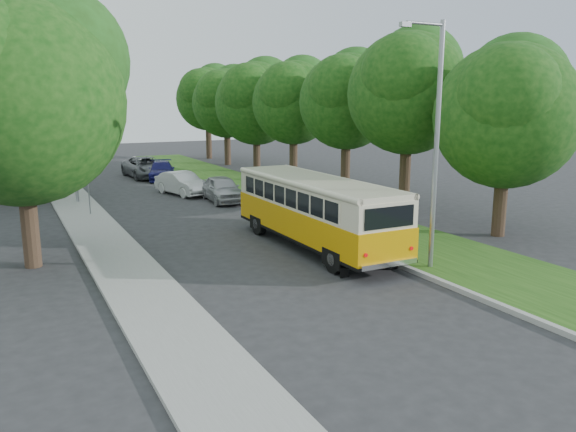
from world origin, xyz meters
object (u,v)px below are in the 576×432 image
vintage_bus (315,213)px  car_white (182,183)px  lamppost_far (70,128)px  car_silver (222,189)px  car_grey (146,167)px  lamppost_near (435,139)px  car_blue (162,171)px

vintage_bus → car_white: 14.51m
lamppost_far → car_white: size_ratio=1.79×
car_silver → car_grey: car_grey is taller
lamppost_far → car_grey: size_ratio=1.39×
lamppost_near → car_grey: lamppost_near is taller
car_grey → car_white: bearing=-92.6°
lamppost_near → car_blue: (-2.22, 25.69, -3.72)m
car_silver → car_white: 3.49m
vintage_bus → car_blue: (-0.28, 21.47, -0.73)m
vintage_bus → car_silver: (0.47, 11.25, -0.67)m
lamppost_far → car_blue: (6.69, 7.19, -3.47)m
car_blue → car_grey: (-0.70, 1.71, 0.10)m
car_blue → car_grey: car_grey is taller
vintage_bus → car_blue: 21.48m
vintage_bus → car_blue: size_ratio=2.07×
car_white → car_blue: 7.02m
car_blue → car_silver: bearing=-71.9°
lamppost_near → car_blue: bearing=94.9°
car_blue → car_white: bearing=-81.0°
lamppost_far → car_white: 7.00m
car_white → lamppost_near: bearing=-96.4°
lamppost_near → vintage_bus: 5.52m
lamppost_far → lamppost_near: bearing=-64.3°
lamppost_near → car_silver: lamppost_near is taller
lamppost_near → car_grey: 27.79m
vintage_bus → car_white: (-0.87, 14.47, -0.69)m
lamppost_near → car_silver: (-1.46, 15.47, -3.66)m
lamppost_near → car_blue: lamppost_near is taller
lamppost_near → car_silver: bearing=95.4°
lamppost_near → vintage_bus: bearing=114.6°
car_white → car_blue: size_ratio=0.93×
lamppost_near → car_grey: bearing=96.1°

